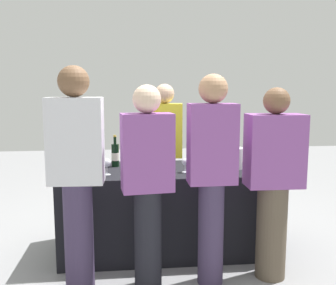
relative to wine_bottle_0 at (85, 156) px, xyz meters
name	(u,v)px	position (x,y,z in m)	size (l,w,h in m)	color
ground_plane	(168,248)	(0.77, -0.12, -0.90)	(12.00, 12.00, 0.00)	gray
tasting_table	(168,209)	(0.77, -0.12, -0.51)	(1.96, 0.82, 0.78)	black
wine_bottle_0	(85,156)	(0.00, 0.00, 0.00)	(0.07, 0.07, 0.33)	black
wine_bottle_1	(115,155)	(0.28, 0.05, -0.01)	(0.07, 0.07, 0.30)	black
wine_bottle_2	(153,155)	(0.64, 0.04, -0.01)	(0.08, 0.08, 0.30)	black
wine_bottle_3	(205,153)	(1.16, 0.10, -0.01)	(0.07, 0.07, 0.29)	black
wine_glass_0	(107,163)	(0.21, -0.30, -0.02)	(0.07, 0.07, 0.15)	silver
wine_glass_1	(133,162)	(0.44, -0.25, -0.02)	(0.07, 0.07, 0.14)	silver
wine_glass_2	(185,162)	(0.91, -0.28, -0.03)	(0.06, 0.06, 0.13)	silver
wine_glass_3	(226,159)	(1.30, -0.19, -0.02)	(0.06, 0.06, 0.14)	silver
ice_bucket	(232,158)	(1.37, -0.14, -0.02)	(0.22, 0.22, 0.19)	silver
server_pouring	(165,150)	(0.80, 0.53, -0.05)	(0.41, 0.26, 1.58)	brown
guest_0	(77,172)	(0.02, -0.79, 0.02)	(0.41, 0.23, 1.70)	#3F3351
guest_1	(147,181)	(0.54, -0.81, -0.06)	(0.40, 0.25, 1.56)	black
guest_2	(212,171)	(1.03, -0.79, 0.00)	(0.37, 0.22, 1.64)	#3F3351
guest_3	(273,179)	(1.54, -0.75, -0.08)	(0.45, 0.25, 1.54)	brown
menu_board	(210,184)	(1.39, 0.83, -0.52)	(0.47, 0.03, 0.76)	white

